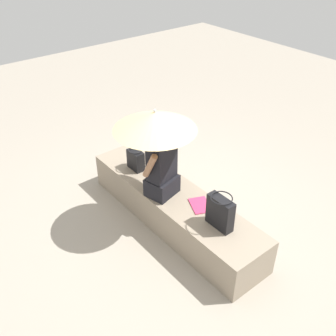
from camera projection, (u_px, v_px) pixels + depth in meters
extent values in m
plane|color=#9E9384|center=(174.00, 222.00, 4.83)|extent=(14.00, 14.00, 0.00)
cube|color=gray|center=(174.00, 208.00, 4.71)|extent=(2.55, 0.61, 0.45)
cube|color=black|center=(162.00, 185.00, 4.52)|extent=(0.35, 0.40, 0.22)
cube|color=black|center=(162.00, 160.00, 4.33)|extent=(0.27, 0.36, 0.48)
sphere|color=#9E7051|center=(161.00, 132.00, 4.14)|extent=(0.20, 0.20, 0.20)
cylinder|color=#9E7051|center=(150.00, 166.00, 4.18)|extent=(0.21, 0.11, 0.32)
cylinder|color=#9E7051|center=(173.00, 150.00, 4.45)|extent=(0.21, 0.11, 0.32)
cylinder|color=#B7B7BC|center=(156.00, 155.00, 4.29)|extent=(0.02, 0.02, 1.04)
cone|color=#DBBC7F|center=(155.00, 121.00, 4.05)|extent=(0.89, 0.89, 0.20)
sphere|color=#B7B7BC|center=(155.00, 110.00, 3.99)|extent=(0.03, 0.03, 0.03)
cube|color=black|center=(220.00, 213.00, 4.02)|extent=(0.31, 0.11, 0.35)
torus|color=black|center=(222.00, 198.00, 3.91)|extent=(0.23, 0.23, 0.01)
cube|color=black|center=(136.00, 160.00, 4.94)|extent=(0.23, 0.12, 0.25)
torus|color=black|center=(135.00, 150.00, 4.86)|extent=(0.17, 0.17, 0.01)
cube|color=#D83866|center=(200.00, 205.00, 4.39)|extent=(0.34, 0.30, 0.01)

